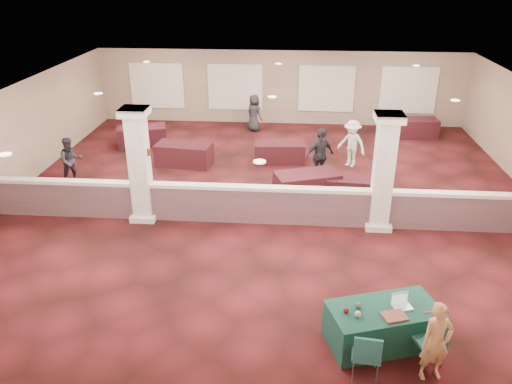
# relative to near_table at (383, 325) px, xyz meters

# --- Properties ---
(ground) EXTENTS (16.00, 16.00, 0.00)m
(ground) POSITION_rel_near_table_xyz_m (-2.42, 6.12, -0.39)
(ground) COLOR #4D1317
(ground) RESTS_ON ground
(wall_back) EXTENTS (16.00, 0.04, 3.20)m
(wall_back) POSITION_rel_near_table_xyz_m (-2.42, 14.12, 1.21)
(wall_back) COLOR #896B5E
(wall_back) RESTS_ON ground
(wall_front) EXTENTS (16.00, 0.04, 3.20)m
(wall_front) POSITION_rel_near_table_xyz_m (-2.42, -1.88, 1.21)
(wall_front) COLOR #896B5E
(wall_front) RESTS_ON ground
(wall_left) EXTENTS (0.04, 16.00, 3.20)m
(wall_left) POSITION_rel_near_table_xyz_m (-10.42, 6.12, 1.21)
(wall_left) COLOR #896B5E
(wall_left) RESTS_ON ground
(ceiling) EXTENTS (16.00, 16.00, 0.02)m
(ceiling) POSITION_rel_near_table_xyz_m (-2.42, 6.12, 2.81)
(ceiling) COLOR white
(ceiling) RESTS_ON wall_back
(partition_wall) EXTENTS (15.60, 0.28, 1.10)m
(partition_wall) POSITION_rel_near_table_xyz_m (-2.42, 4.62, 0.18)
(partition_wall) COLOR brown
(partition_wall) RESTS_ON ground
(column_left) EXTENTS (0.72, 0.72, 3.20)m
(column_left) POSITION_rel_near_table_xyz_m (-5.92, 4.62, 1.25)
(column_left) COLOR beige
(column_left) RESTS_ON ground
(column_right) EXTENTS (0.72, 0.72, 3.20)m
(column_right) POSITION_rel_near_table_xyz_m (0.58, 4.62, 1.25)
(column_right) COLOR beige
(column_right) RESTS_ON ground
(sconce_left) EXTENTS (0.12, 0.12, 0.18)m
(sconce_left) POSITION_rel_near_table_xyz_m (-6.20, 4.62, 1.61)
(sconce_left) COLOR brown
(sconce_left) RESTS_ON column_left
(sconce_right) EXTENTS (0.12, 0.12, 0.18)m
(sconce_right) POSITION_rel_near_table_xyz_m (-5.64, 4.62, 1.61)
(sconce_right) COLOR brown
(sconce_right) RESTS_ON column_left
(near_table) EXTENTS (2.25, 1.59, 0.78)m
(near_table) POSITION_rel_near_table_xyz_m (0.00, 0.00, 0.00)
(near_table) COLOR #103C34
(near_table) RESTS_ON ground
(conf_chair_main) EXTENTS (0.61, 0.61, 0.97)m
(conf_chair_main) POSITION_rel_near_table_xyz_m (0.76, -0.55, 0.18)
(conf_chair_main) COLOR #205A5F
(conf_chair_main) RESTS_ON ground
(conf_chair_side) EXTENTS (0.54, 0.54, 0.98)m
(conf_chair_side) POSITION_rel_near_table_xyz_m (-0.43, -0.97, 0.19)
(conf_chair_side) COLOR #205A5F
(conf_chair_side) RESTS_ON ground
(woman) EXTENTS (0.62, 0.48, 1.52)m
(woman) POSITION_rel_near_table_xyz_m (0.73, -0.83, 0.37)
(woman) COLOR tan
(woman) RESTS_ON ground
(far_table_front_left) EXTENTS (2.03, 1.19, 0.78)m
(far_table_front_left) POSITION_rel_near_table_xyz_m (-5.64, 8.76, 0.00)
(far_table_front_left) COLOR black
(far_table_front_left) RESTS_ON ground
(far_table_front_center) EXTENTS (2.13, 1.55, 0.78)m
(far_table_front_center) POSITION_rel_near_table_xyz_m (-1.33, 6.42, -0.00)
(far_table_front_center) COLOR black
(far_table_front_center) RESTS_ON ground
(far_table_front_right) EXTENTS (1.72, 0.97, 0.67)m
(far_table_front_right) POSITION_rel_near_table_xyz_m (0.08, 6.42, -0.05)
(far_table_front_right) COLOR black
(far_table_front_right) RESTS_ON ground
(far_table_back_left) EXTENTS (2.05, 1.44, 0.75)m
(far_table_back_left) POSITION_rel_near_table_xyz_m (-7.75, 10.71, -0.01)
(far_table_back_left) COLOR black
(far_table_back_left) RESTS_ON ground
(far_table_back_center) EXTENTS (1.85, 1.03, 0.72)m
(far_table_back_center) POSITION_rel_near_table_xyz_m (-2.27, 9.32, -0.03)
(far_table_back_center) COLOR black
(far_table_back_center) RESTS_ON ground
(far_table_back_right) EXTENTS (1.92, 1.05, 0.76)m
(far_table_back_right) POSITION_rel_near_table_xyz_m (3.17, 12.62, -0.01)
(far_table_back_right) COLOR black
(far_table_back_right) RESTS_ON ground
(attendee_a) EXTENTS (0.85, 0.79, 1.56)m
(attendee_a) POSITION_rel_near_table_xyz_m (-8.92, 6.86, 0.39)
(attendee_a) COLOR black
(attendee_a) RESTS_ON ground
(attendee_b) EXTENTS (1.15, 1.03, 1.67)m
(attendee_b) POSITION_rel_near_table_xyz_m (0.26, 9.12, 0.44)
(attendee_b) COLOR silver
(attendee_b) RESTS_ON ground
(attendee_c) EXTENTS (1.17, 1.05, 1.84)m
(attendee_c) POSITION_rel_near_table_xyz_m (-0.92, 7.62, 0.53)
(attendee_c) COLOR black
(attendee_c) RESTS_ON ground
(attendee_d) EXTENTS (0.85, 0.82, 1.55)m
(attendee_d) POSITION_rel_near_table_xyz_m (-3.49, 12.93, 0.38)
(attendee_d) COLOR black
(attendee_d) RESTS_ON ground
(laptop_base) EXTENTS (0.41, 0.34, 0.02)m
(laptop_base) POSITION_rel_near_table_xyz_m (0.32, 0.05, 0.40)
(laptop_base) COLOR silver
(laptop_base) RESTS_ON near_table
(laptop_screen) EXTENTS (0.34, 0.12, 0.24)m
(laptop_screen) POSITION_rel_near_table_xyz_m (0.28, 0.17, 0.53)
(laptop_screen) COLOR silver
(laptop_screen) RESTS_ON near_table
(screen_glow) EXTENTS (0.31, 0.10, 0.20)m
(screen_glow) POSITION_rel_near_table_xyz_m (0.29, 0.16, 0.51)
(screen_glow) COLOR silver
(screen_glow) RESTS_ON near_table
(knitting) EXTENTS (0.51, 0.44, 0.03)m
(knitting) POSITION_rel_near_table_xyz_m (0.13, -0.24, 0.41)
(knitting) COLOR #AA391B
(knitting) RESTS_ON near_table
(yarn_cream) EXTENTS (0.12, 0.12, 0.12)m
(yarn_cream) POSITION_rel_near_table_xyz_m (-0.53, -0.28, 0.45)
(yarn_cream) COLOR beige
(yarn_cream) RESTS_ON near_table
(yarn_red) EXTENTS (0.11, 0.11, 0.11)m
(yarn_red) POSITION_rel_near_table_xyz_m (-0.73, -0.18, 0.44)
(yarn_red) COLOR maroon
(yarn_red) RESTS_ON near_table
(yarn_grey) EXTENTS (0.11, 0.11, 0.11)m
(yarn_grey) POSITION_rel_near_table_xyz_m (-0.50, -0.03, 0.45)
(yarn_grey) COLOR #45454A
(yarn_grey) RESTS_ON near_table
(scissors) EXTENTS (0.13, 0.07, 0.01)m
(scissors) POSITION_rel_near_table_xyz_m (0.75, -0.07, 0.40)
(scissors) COLOR #AC1312
(scissors) RESTS_ON near_table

